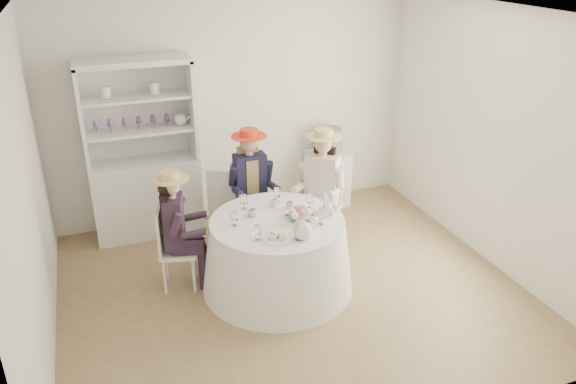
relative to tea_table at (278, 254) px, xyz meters
name	(u,v)px	position (x,y,z in m)	size (l,w,h in m)	color
ground	(291,289)	(0.11, -0.11, -0.38)	(4.50, 4.50, 0.00)	olive
ceiling	(292,14)	(0.11, -0.11, 2.32)	(4.50, 4.50, 0.00)	white
wall_back	(235,109)	(0.11, 1.89, 0.97)	(4.50, 4.50, 0.00)	white
wall_front	(405,281)	(0.11, -2.11, 0.97)	(4.50, 4.50, 0.00)	white
wall_left	(26,203)	(-2.14, -0.11, 0.97)	(4.50, 4.50, 0.00)	white
wall_right	(493,139)	(2.36, -0.11, 0.97)	(4.50, 4.50, 0.00)	white
tea_table	(278,254)	(0.00, 0.00, 0.00)	(1.52, 1.52, 0.76)	white
hutch	(145,174)	(-1.06, 1.66, 0.37)	(1.41, 0.92, 2.09)	silver
side_table	(328,178)	(1.27, 1.64, -0.02)	(0.46, 0.46, 0.72)	silver
hatbox	(329,141)	(1.27, 1.64, 0.51)	(0.33, 0.33, 0.33)	black
guest_left	(177,224)	(-0.92, 0.36, 0.34)	(0.51, 0.48, 1.27)	silver
guest_mid	(251,180)	(0.03, 0.99, 0.40)	(0.49, 0.52, 1.37)	silver
guest_right	(321,182)	(0.74, 0.65, 0.41)	(0.58, 0.60, 1.39)	silver
spare_chair	(225,201)	(-0.24, 1.17, 0.11)	(0.50, 0.50, 0.90)	silver
teacup_a	(252,213)	(-0.20, 0.16, 0.42)	(0.09, 0.09, 0.07)	white
teacup_b	(274,203)	(0.07, 0.30, 0.42)	(0.08, 0.08, 0.07)	white
teacup_c	(290,206)	(0.20, 0.20, 0.42)	(0.08, 0.08, 0.07)	white
flower_bowl	(296,215)	(0.19, 0.01, 0.41)	(0.19, 0.19, 0.05)	white
flower_arrangement	(300,213)	(0.20, -0.10, 0.48)	(0.21, 0.21, 0.08)	#CE6785
table_teapot	(303,231)	(0.10, -0.42, 0.46)	(0.25, 0.18, 0.19)	white
sandwich_plate	(277,237)	(-0.12, -0.34, 0.40)	(0.28, 0.28, 0.06)	white
cupcake_stand	(328,206)	(0.53, -0.02, 0.46)	(0.23, 0.23, 0.22)	white
stemware_set	(277,213)	(0.00, 0.00, 0.46)	(0.90, 0.90, 0.15)	white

